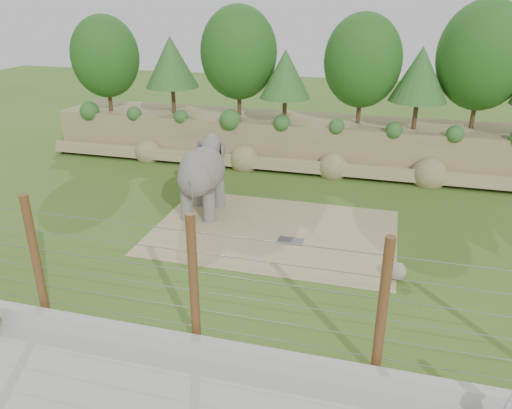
# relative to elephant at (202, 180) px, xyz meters

# --- Properties ---
(ground) EXTENTS (90.00, 90.00, 0.00)m
(ground) POSITION_rel_elephant_xyz_m (3.03, -4.10, -1.58)
(ground) COLOR #3F661F
(ground) RESTS_ON ground
(back_embankment) EXTENTS (30.00, 5.52, 8.77)m
(back_embankment) POSITION_rel_elephant_xyz_m (3.61, 8.58, 2.39)
(back_embankment) COLOR #857753
(back_embankment) RESTS_ON ground
(dirt_patch) EXTENTS (10.00, 7.00, 0.02)m
(dirt_patch) POSITION_rel_elephant_xyz_m (3.53, -1.10, -1.57)
(dirt_patch) COLOR tan
(dirt_patch) RESTS_ON ground
(drain_grate) EXTENTS (1.00, 0.60, 0.03)m
(drain_grate) POSITION_rel_elephant_xyz_m (4.38, -1.77, -1.54)
(drain_grate) COLOR #262628
(drain_grate) RESTS_ON dirt_patch
(elephant) EXTENTS (1.96, 4.01, 3.16)m
(elephant) POSITION_rel_elephant_xyz_m (0.00, 0.00, 0.00)
(elephant) COLOR slate
(elephant) RESTS_ON ground
(stone_ball) EXTENTS (0.62, 0.62, 0.62)m
(stone_ball) POSITION_rel_elephant_xyz_m (8.53, -3.64, -1.25)
(stone_ball) COLOR gray
(stone_ball) RESTS_ON dirt_patch
(retaining_wall) EXTENTS (26.00, 0.35, 0.50)m
(retaining_wall) POSITION_rel_elephant_xyz_m (3.03, -9.10, -1.33)
(retaining_wall) COLOR #B7B4A9
(retaining_wall) RESTS_ON ground
(walkway) EXTENTS (26.00, 4.00, 0.01)m
(walkway) POSITION_rel_elephant_xyz_m (3.03, -11.10, -1.57)
(walkway) COLOR #B7B4A9
(walkway) RESTS_ON ground
(barrier_fence) EXTENTS (20.26, 0.26, 4.00)m
(barrier_fence) POSITION_rel_elephant_xyz_m (3.03, -8.60, 0.42)
(barrier_fence) COLOR brown
(barrier_fence) RESTS_ON ground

